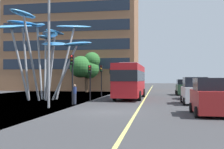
{
  "coord_description": "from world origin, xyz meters",
  "views": [
    {
      "loc": [
        2.99,
        -17.07,
        2.06
      ],
      "look_at": [
        -1.25,
        9.03,
        2.5
      ],
      "focal_mm": 44.17,
      "sensor_mm": 36.0,
      "label": 1
    }
  ],
  "objects": [
    {
      "name": "ground",
      "position": [
        -0.7,
        0.0,
        -0.05
      ],
      "size": [
        120.0,
        240.0,
        0.1
      ],
      "color": "#38383A"
    },
    {
      "name": "red_bus",
      "position": [
        0.24,
        11.72,
        2.04
      ],
      "size": [
        2.82,
        9.71,
        3.74
      ],
      "color": "red",
      "rests_on": "ground"
    },
    {
      "name": "pedestrian",
      "position": [
        -3.69,
        4.8,
        0.82
      ],
      "size": [
        0.34,
        0.34,
        1.63
      ],
      "color": "#2D3342",
      "rests_on": "ground"
    },
    {
      "name": "backdrop_building",
      "position": [
        -12.53,
        32.92,
        11.24
      ],
      "size": [
        23.83,
        10.5,
        22.48
      ],
      "color": "#8E6042",
      "rests_on": "ground"
    },
    {
      "name": "street_lamp",
      "position": [
        -4.35,
        1.68,
        5.39
      ],
      "size": [
        1.55,
        0.44,
        8.61
      ],
      "color": "gray",
      "rests_on": "ground"
    },
    {
      "name": "traffic_light_opposite",
      "position": [
        -2.95,
        18.34,
        2.56
      ],
      "size": [
        0.28,
        0.42,
        3.53
      ],
      "color": "black",
      "rests_on": "ground"
    },
    {
      "name": "traffic_light_island_mid",
      "position": [
        -3.45,
        14.68,
        2.68
      ],
      "size": [
        0.28,
        0.42,
        3.69
      ],
      "color": "black",
      "rests_on": "ground"
    },
    {
      "name": "car_side_street",
      "position": [
        6.41,
        19.41,
        0.96
      ],
      "size": [
        1.94,
        3.94,
        2.03
      ],
      "color": "#2D5138",
      "rests_on": "ground"
    },
    {
      "name": "traffic_light_kerb_near",
      "position": [
        -3.57,
        3.76,
        2.87
      ],
      "size": [
        0.28,
        0.42,
        3.97
      ],
      "color": "black",
      "rests_on": "ground"
    },
    {
      "name": "car_parked_far",
      "position": [
        6.64,
        12.19,
        0.96
      ],
      "size": [
        1.93,
        4.17,
        2.04
      ],
      "color": "black",
      "rests_on": "ground"
    },
    {
      "name": "traffic_light_kerb_far",
      "position": [
        -3.42,
        8.97,
        2.47
      ],
      "size": [
        0.28,
        0.42,
        3.4
      ],
      "color": "black",
      "rests_on": "ground"
    },
    {
      "name": "car_parked_near",
      "position": [
        6.02,
        -0.67,
        1.0
      ],
      "size": [
        2.05,
        3.82,
        2.13
      ],
      "color": "maroon",
      "rests_on": "ground"
    },
    {
      "name": "tree_pavement_near",
      "position": [
        -8.0,
        24.98,
        4.08
      ],
      "size": [
        4.58,
        4.17,
        6.34
      ],
      "color": "brown",
      "rests_on": "ground"
    },
    {
      "name": "leaf_sculpture",
      "position": [
        -7.99,
        8.54,
        6.26
      ],
      "size": [
        9.36,
        8.96,
        8.33
      ],
      "color": "#9EA0A5",
      "rests_on": "ground"
    },
    {
      "name": "car_parked_mid",
      "position": [
        6.09,
        6.48,
        1.03
      ],
      "size": [
        2.1,
        3.94,
        2.22
      ],
      "color": "silver",
      "rests_on": "ground"
    }
  ]
}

